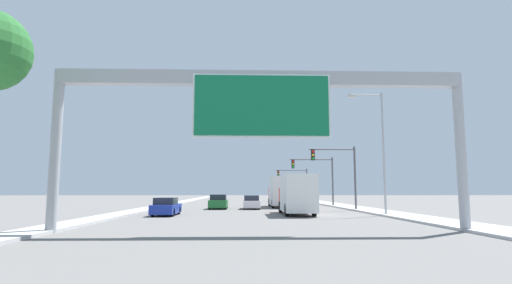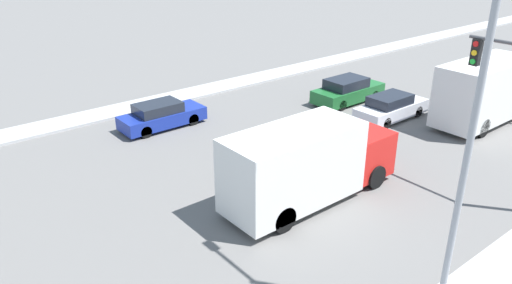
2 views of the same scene
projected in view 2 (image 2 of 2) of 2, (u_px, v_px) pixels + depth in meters
median_strip_left at (419, 41)px, 46.44m from camera, size 2.00×120.00×0.15m
car_near_left at (348, 91)px, 30.53m from camera, size 1.89×4.76×1.53m
car_near_center at (391, 108)px, 27.86m from camera, size 1.73×4.64×1.43m
car_far_right at (161, 116)px, 26.73m from camera, size 1.74×4.60×1.41m
truck_box_primary at (491, 90)px, 27.20m from camera, size 2.42×8.59×3.51m
truck_box_secondary at (307, 164)px, 19.20m from camera, size 2.37×7.71×3.22m
street_lamp_right at (461, 120)px, 12.08m from camera, size 2.85×0.28×9.84m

